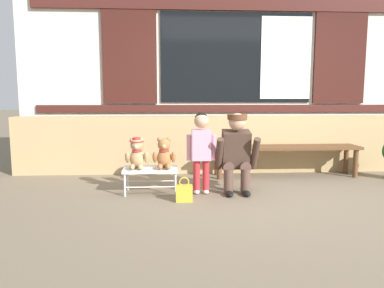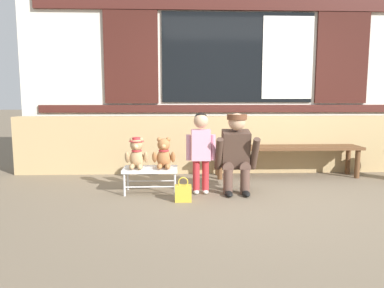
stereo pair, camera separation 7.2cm
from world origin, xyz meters
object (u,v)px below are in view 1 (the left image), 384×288
child_standing (201,144)px  handbag_on_ground (184,193)px  wooden_bench_long (286,151)px  adult_crouching (237,153)px  teddy_bear_with_hat (137,154)px  teddy_bear_plain (164,154)px  small_display_bench (151,171)px

child_standing → handbag_on_ground: bearing=-123.7°
wooden_bench_long → adult_crouching: bearing=-135.3°
teddy_bear_with_hat → child_standing: 0.77m
child_standing → teddy_bear_with_hat: bearing=174.9°
handbag_on_ground → teddy_bear_plain: bearing=119.6°
adult_crouching → child_standing: bearing=-177.2°
wooden_bench_long → handbag_on_ground: (-1.50, -1.19, -0.28)m
wooden_bench_long → adult_crouching: (-0.86, -0.85, 0.11)m
adult_crouching → small_display_bench: bearing=177.5°
teddy_bear_plain → child_standing: size_ratio=0.38×
wooden_bench_long → teddy_bear_plain: (-1.72, -0.80, 0.09)m
child_standing → adult_crouching: child_standing is taller
teddy_bear_with_hat → teddy_bear_plain: 0.32m
teddy_bear_with_hat → teddy_bear_plain: same height
adult_crouching → handbag_on_ground: 0.82m
wooden_bench_long → small_display_bench: size_ratio=3.28×
teddy_bear_with_hat → child_standing: (0.76, -0.07, 0.12)m
wooden_bench_long → teddy_bear_with_hat: bearing=-158.5°
small_display_bench → child_standing: (0.60, -0.07, 0.33)m
teddy_bear_plain → handbag_on_ground: teddy_bear_plain is taller
teddy_bear_with_hat → small_display_bench: bearing=-0.8°
teddy_bear_with_hat → adult_crouching: bearing=-2.3°
small_display_bench → handbag_on_ground: 0.57m
teddy_bear_plain → adult_crouching: size_ratio=0.38×
teddy_bear_with_hat → wooden_bench_long: bearing=21.5°
teddy_bear_plain → child_standing: (0.44, -0.07, 0.13)m
child_standing → adult_crouching: bearing=2.8°
wooden_bench_long → teddy_bear_plain: teddy_bear_plain is taller
small_display_bench → adult_crouching: 1.04m
wooden_bench_long → teddy_bear_with_hat: size_ratio=5.78×
wooden_bench_long → teddy_bear_plain: size_ratio=5.78×
teddy_bear_with_hat → child_standing: bearing=-5.1°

